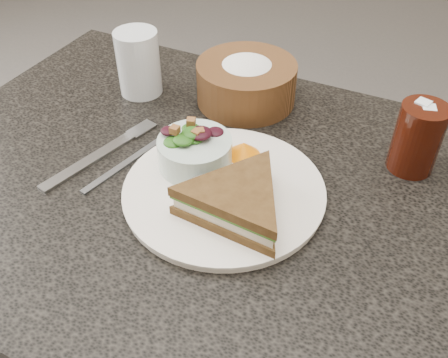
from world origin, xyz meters
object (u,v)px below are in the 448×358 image
dinner_plate (224,191)px  bread_basket (246,76)px  dressing_ramekin (207,198)px  sandwich (237,201)px  salad_bowl (195,148)px  cola_glass (418,135)px  water_glass (139,63)px  dining_table (218,323)px

dinner_plate → bread_basket: bread_basket is taller
dressing_ramekin → sandwich: bearing=7.8°
salad_bowl → bread_basket: (-0.01, 0.22, 0.01)m
cola_glass → dinner_plate: bearing=-141.4°
sandwich → cola_glass: size_ratio=1.52×
dinner_plate → dressing_ramekin: dressing_ramekin is taller
salad_bowl → water_glass: size_ratio=0.94×
dining_table → water_glass: water_glass is taller
dressing_ramekin → bread_basket: bearing=103.8°
dressing_ramekin → bread_basket: bread_basket is taller
dinner_plate → water_glass: (-0.27, 0.19, 0.05)m
sandwich → cola_glass: (0.19, 0.22, 0.02)m
dining_table → dressing_ramekin: (0.02, -0.06, 0.41)m
salad_bowl → water_glass: 0.26m
bread_basket → dinner_plate: bearing=-72.9°
dinner_plate → cola_glass: size_ratio=2.39×
dinner_plate → bread_basket: (-0.08, 0.25, 0.04)m
sandwich → water_glass: 0.38m
dining_table → dinner_plate: 0.38m
bread_basket → cola_glass: (0.31, -0.06, 0.01)m
cola_glass → water_glass: 0.50m
dinner_plate → salad_bowl: bearing=155.4°
dining_table → dressing_ramekin: dressing_ramekin is taller
dining_table → cola_glass: bearing=33.7°
water_glass → sandwich: bearing=-37.0°
dressing_ramekin → bread_basket: 0.30m
dressing_ramekin → bread_basket: (-0.07, 0.29, 0.02)m
sandwich → bread_basket: bearing=116.2°
dinner_plate → sandwich: 0.06m
bread_basket → salad_bowl: bearing=-86.5°
sandwich → bread_basket: size_ratio=1.03×
sandwich → cola_glass: 0.30m
dinner_plate → bread_basket: 0.26m
dining_table → dinner_plate: (0.02, -0.02, 0.38)m
dressing_ramekin → cola_glass: (0.24, 0.23, 0.03)m
cola_glass → water_glass: (-0.50, 0.01, -0.00)m
sandwich → water_glass: water_glass is taller
dining_table → salad_bowl: salad_bowl is taller
sandwich → water_glass: bearing=147.3°
dining_table → water_glass: size_ratio=8.41×
dining_table → sandwich: bearing=-43.4°
cola_glass → salad_bowl: bearing=-152.1°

